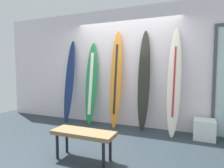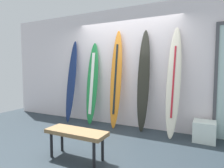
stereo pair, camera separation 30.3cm
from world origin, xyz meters
TOP-DOWN VIEW (x-y plane):
  - ground at (0.00, 0.00)m, footprint 8.00×8.00m
  - wall_back at (0.00, 1.30)m, footprint 7.20×0.20m
  - surfboard_navy at (-1.45, 0.96)m, footprint 0.25×0.44m
  - surfboard_emerald at (-0.84, 1.01)m, footprint 0.31×0.36m
  - surfboard_sunset at (-0.17, 0.98)m, footprint 0.28×0.38m
  - surfboard_charcoal at (0.48, 1.01)m, footprint 0.28×0.31m
  - surfboard_ivory at (1.12, 0.93)m, footprint 0.30×0.52m
  - display_block_left at (1.71, 0.92)m, footprint 0.40×0.40m
  - bench at (-0.03, -0.73)m, footprint 0.97×0.34m

SIDE VIEW (x-z plane):
  - ground at x=0.00m, z-range -0.04..0.00m
  - display_block_left at x=1.71m, z-range 0.00..0.38m
  - bench at x=-0.03m, z-range 0.16..0.60m
  - surfboard_emerald at x=-0.84m, z-range -0.01..2.01m
  - surfboard_navy at x=-1.45m, z-range -0.02..2.09m
  - surfboard_charcoal at x=0.48m, z-range -0.01..2.21m
  - surfboard_ivory at x=1.12m, z-range -0.01..2.21m
  - surfboard_sunset at x=-0.17m, z-range -0.01..2.25m
  - wall_back at x=0.00m, z-range 0.00..2.80m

